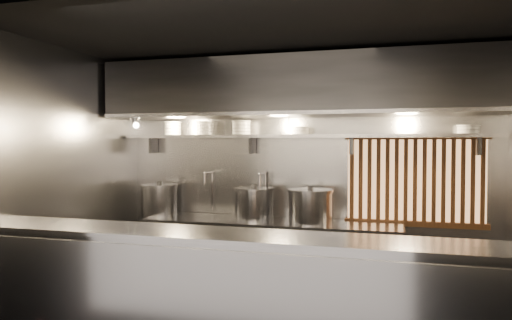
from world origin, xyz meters
The scene contains 20 objects.
ceiling centered at (0.00, 0.00, 2.80)m, with size 4.50×4.50×0.00m, color black.
wall_back centered at (0.00, 1.50, 1.40)m, with size 4.50×4.50×0.00m, color gray.
wall_left centered at (-2.25, 0.00, 1.40)m, with size 3.00×3.00×0.00m, color gray.
serving_counter centered at (0.00, -0.96, 0.57)m, with size 4.50×0.56×1.13m.
cooking_bench centered at (-0.30, 1.13, 0.45)m, with size 3.00×0.70×0.90m, color gray.
bowl_shelf centered at (0.00, 1.32, 1.88)m, with size 4.40×0.34×0.04m, color gray.
exhaust_hood centered at (0.00, 1.10, 2.42)m, with size 4.40×0.81×0.65m.
wood_screen centered at (1.30, 1.45, 1.38)m, with size 1.56×0.09×1.04m.
faucet_left centered at (-1.15, 1.37, 1.31)m, with size 0.04×0.30×0.50m.
faucet_right centered at (-0.45, 1.37, 1.31)m, with size 0.04×0.30×0.50m.
heat_lamp centered at (-1.90, 0.85, 2.07)m, with size 0.25×0.35×0.20m.
pendant_bulb centered at (-0.10, 1.20, 1.96)m, with size 0.09×0.09×0.19m.
stock_pot_left centered at (-1.75, 1.17, 1.09)m, with size 0.63×0.63×0.42m.
stock_pot_mid centered at (-0.50, 1.13, 1.09)m, with size 0.62×0.62×0.42m.
stock_pot_right centered at (0.17, 1.09, 1.09)m, with size 0.67×0.67×0.42m.
bowl_stack_0 centered at (-1.63, 1.32, 1.98)m, with size 0.22×0.22×0.17m.
bowl_stack_1 centered at (-1.19, 1.32, 1.98)m, with size 0.24×0.24×0.17m.
bowl_stack_2 centered at (-0.72, 1.32, 1.98)m, with size 0.23×0.23×0.17m.
bowl_stack_3 centered at (0.01, 1.32, 1.95)m, with size 0.21×0.21×0.09m.
bowl_stack_4 centered at (1.83, 1.32, 1.95)m, with size 0.24×0.24×0.09m.
Camera 1 is at (1.19, -4.43, 1.80)m, focal length 35.00 mm.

